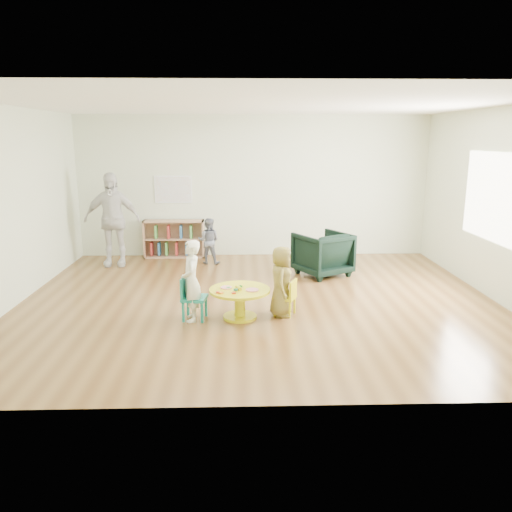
# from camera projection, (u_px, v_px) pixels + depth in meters

# --- Properties ---
(room) EXTENTS (7.10, 7.00, 2.80)m
(room) POSITION_uv_depth(u_px,v_px,m) (260.00, 172.00, 6.97)
(room) COLOR brown
(room) RESTS_ON ground
(activity_table) EXTENTS (0.81, 0.81, 0.45)m
(activity_table) POSITION_uv_depth(u_px,v_px,m) (240.00, 298.00, 6.63)
(activity_table) COLOR #D3CD11
(activity_table) RESTS_ON ground
(kid_chair_left) EXTENTS (0.35, 0.35, 0.58)m
(kid_chair_left) POSITION_uv_depth(u_px,v_px,m) (191.00, 296.00, 6.58)
(kid_chair_left) COLOR #188777
(kid_chair_left) RESTS_ON ground
(kid_chair_right) EXTENTS (0.35, 0.35, 0.49)m
(kid_chair_right) POSITION_uv_depth(u_px,v_px,m) (288.00, 296.00, 6.74)
(kid_chair_right) COLOR #D3CD11
(kid_chair_right) RESTS_ON ground
(bookshelf) EXTENTS (1.20, 0.30, 0.75)m
(bookshelf) POSITION_uv_depth(u_px,v_px,m) (174.00, 239.00, 10.05)
(bookshelf) COLOR tan
(bookshelf) RESTS_ON ground
(alphabet_poster) EXTENTS (0.74, 0.01, 0.54)m
(alphabet_poster) POSITION_uv_depth(u_px,v_px,m) (173.00, 189.00, 9.95)
(alphabet_poster) COLOR white
(alphabet_poster) RESTS_ON ground
(armchair) EXTENTS (1.12, 1.13, 0.76)m
(armchair) POSITION_uv_depth(u_px,v_px,m) (323.00, 254.00, 8.71)
(armchair) COLOR black
(armchair) RESTS_ON ground
(child_left) EXTENTS (0.30, 0.42, 1.08)m
(child_left) POSITION_uv_depth(u_px,v_px,m) (191.00, 281.00, 6.49)
(child_left) COLOR white
(child_left) RESTS_ON ground
(child_right) EXTENTS (0.36, 0.50, 0.96)m
(child_right) POSITION_uv_depth(u_px,v_px,m) (281.00, 281.00, 6.68)
(child_right) COLOR gold
(child_right) RESTS_ON ground
(toddler) EXTENTS (0.48, 0.40, 0.88)m
(toddler) POSITION_uv_depth(u_px,v_px,m) (209.00, 241.00, 9.50)
(toddler) COLOR #162038
(toddler) RESTS_ON ground
(adult_caretaker) EXTENTS (1.04, 0.46, 1.74)m
(adult_caretaker) POSITION_uv_depth(u_px,v_px,m) (112.00, 220.00, 9.27)
(adult_caretaker) COLOR silver
(adult_caretaker) RESTS_ON ground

